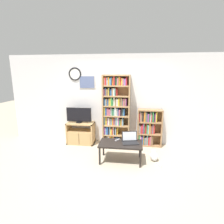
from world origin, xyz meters
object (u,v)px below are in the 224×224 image
(tv_stand, at_px, (81,133))
(remote_near_laptop, at_px, (118,140))
(television, at_px, (79,115))
(laptop, at_px, (130,140))
(bookshelf_short, at_px, (148,128))
(cat, at_px, (154,156))
(bookshelf_tall, at_px, (115,110))
(coffee_table, at_px, (121,145))

(tv_stand, xyz_separation_m, remote_near_laptop, (1.18, -0.78, 0.15))
(television, height_order, laptop, television)
(bookshelf_short, xyz_separation_m, remote_near_laptop, (-0.79, -0.89, -0.06))
(laptop, bearing_deg, tv_stand, 136.49)
(laptop, bearing_deg, television, 137.31)
(laptop, distance_m, cat, 0.72)
(bookshelf_tall, bearing_deg, laptop, -63.92)
(bookshelf_tall, height_order, coffee_table, bookshelf_tall)
(television, distance_m, bookshelf_short, 2.04)
(tv_stand, relative_size, coffee_table, 0.78)
(bookshelf_short, distance_m, cat, 1.00)
(cat, bearing_deg, bookshelf_short, 88.20)
(remote_near_laptop, bearing_deg, tv_stand, -179.81)
(television, distance_m, bookshelf_tall, 1.06)
(television, xyz_separation_m, laptop, (1.52, -0.87, -0.35))
(bookshelf_short, height_order, cat, bookshelf_short)
(bookshelf_short, bearing_deg, cat, -83.68)
(bookshelf_tall, relative_size, cat, 4.39)
(bookshelf_tall, relative_size, laptop, 4.81)
(tv_stand, relative_size, cat, 1.71)
(remote_near_laptop, distance_m, cat, 0.96)
(television, relative_size, bookshelf_tall, 0.36)
(tv_stand, bearing_deg, bookshelf_tall, 5.14)
(remote_near_laptop, bearing_deg, bookshelf_short, 82.12)
(remote_near_laptop, bearing_deg, coffee_table, -25.81)
(laptop, height_order, cat, laptop)
(remote_near_laptop, xyz_separation_m, cat, (0.89, -0.00, -0.36))
(laptop, bearing_deg, bookshelf_short, 51.24)
(bookshelf_tall, distance_m, laptop, 1.19)
(remote_near_laptop, bearing_deg, television, -178.77)
(bookshelf_tall, distance_m, cat, 1.65)
(remote_near_laptop, bearing_deg, laptop, 15.16)
(tv_stand, height_order, coffee_table, tv_stand)
(bookshelf_tall, relative_size, remote_near_laptop, 12.86)
(television, xyz_separation_m, bookshelf_short, (2.00, 0.12, -0.34))
(tv_stand, height_order, bookshelf_short, bookshelf_short)
(television, distance_m, cat, 2.37)
(tv_stand, height_order, bookshelf_tall, bookshelf_tall)
(cat, bearing_deg, coffee_table, -177.42)
(tv_stand, xyz_separation_m, bookshelf_short, (1.97, 0.11, 0.21))
(tv_stand, xyz_separation_m, television, (-0.03, -0.01, 0.55))
(bookshelf_short, height_order, coffee_table, bookshelf_short)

